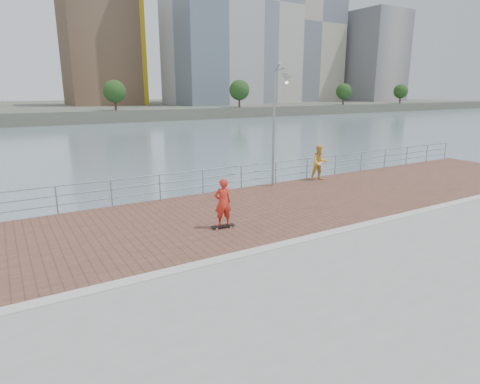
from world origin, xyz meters
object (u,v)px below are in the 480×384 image
street_lamp (279,105)px  skateboarder (223,202)px  guardrail (182,181)px  bystander (320,163)px

street_lamp → skateboarder: size_ratio=3.35×
guardrail → street_lamp: street_lamp is taller
street_lamp → skateboarder: 7.00m
guardrail → bystander: bystander is taller
bystander → guardrail: bearing=-165.8°
street_lamp → bystander: size_ratio=2.99×
skateboarder → bystander: (7.95, 4.04, 0.01)m
guardrail → skateboarder: skateboarder is taller
street_lamp → guardrail: bearing=168.8°
guardrail → street_lamp: bearing=-11.2°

